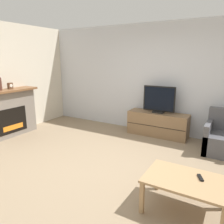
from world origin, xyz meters
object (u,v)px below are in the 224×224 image
at_px(coffee_table, 186,183).
at_px(mantel_clock, 10,86).
at_px(mantel_vase_centre_left, 0,84).
at_px(armchair, 224,139).
at_px(fireplace, 7,113).
at_px(tv_stand, 158,124).
at_px(remote, 200,178).
at_px(tv, 159,100).

bearing_deg(coffee_table, mantel_clock, 169.67).
bearing_deg(mantel_vase_centre_left, armchair, 19.88).
xyz_separation_m(armchair, coffee_table, (-0.28, -2.19, 0.11)).
bearing_deg(mantel_clock, mantel_vase_centre_left, -90.17).
distance_m(mantel_vase_centre_left, coffee_table, 4.44).
relative_size(fireplace, armchair, 1.73).
bearing_deg(tv_stand, coffee_table, -64.43).
bearing_deg(mantel_clock, coffee_table, -10.33).
bearing_deg(coffee_table, tv_stand, 115.57).
bearing_deg(armchair, mantel_vase_centre_left, -160.12).
bearing_deg(remote, mantel_clock, 146.56).
relative_size(mantel_vase_centre_left, coffee_table, 0.34).
bearing_deg(remote, mantel_vase_centre_left, 149.87).
bearing_deg(tv_stand, remote, -60.79).
relative_size(mantel_clock, tv, 0.19).
relative_size(fireplace, mantel_vase_centre_left, 4.62).
height_order(fireplace, tv_stand, fireplace).
bearing_deg(tv_stand, mantel_clock, -151.27).
bearing_deg(tv, coffee_table, -64.41).
xyz_separation_m(mantel_vase_centre_left, tv, (3.12, 1.97, -0.41)).
distance_m(mantel_vase_centre_left, remote, 4.56).
height_order(fireplace, armchair, fireplace).
xyz_separation_m(mantel_vase_centre_left, remote, (4.46, -0.43, -0.83)).
distance_m(mantel_vase_centre_left, mantel_clock, 0.27).
bearing_deg(fireplace, remote, -6.88).
distance_m(mantel_clock, remote, 4.58).
height_order(mantel_vase_centre_left, remote, mantel_vase_centre_left).
bearing_deg(mantel_vase_centre_left, fireplace, 98.55).
xyz_separation_m(mantel_clock, tv_stand, (3.12, 1.71, -0.93)).
bearing_deg(fireplace, armchair, 18.57).
bearing_deg(tv, armchair, -11.72).
distance_m(mantel_clock, tv, 3.57).
height_order(tv, coffee_table, tv).
relative_size(mantel_vase_centre_left, mantel_clock, 2.16).
bearing_deg(mantel_vase_centre_left, remote, -5.48).
xyz_separation_m(armchair, remote, (-0.14, -2.09, 0.17)).
bearing_deg(remote, tv, 94.58).
distance_m(mantel_clock, coffee_table, 4.46).
relative_size(tv, coffee_table, 0.80).
height_order(mantel_vase_centre_left, tv, mantel_vase_centre_left).
relative_size(mantel_vase_centre_left, armchair, 0.37).
distance_m(mantel_vase_centre_left, armchair, 4.99).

